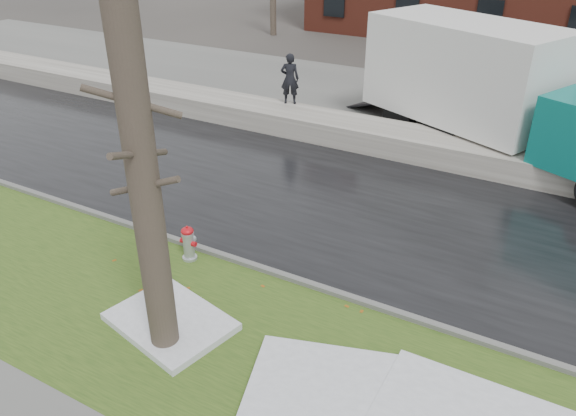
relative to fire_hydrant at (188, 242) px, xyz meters
The scene contains 12 objects.
ground 1.72m from the fire_hydrant, 21.58° to the right, with size 120.00×120.00×0.00m, color #47423D.
verge 2.45m from the fire_hydrant, 50.48° to the right, with size 60.00×4.50×0.04m, color #2B4617.
road 4.21m from the fire_hydrant, 68.55° to the left, with size 60.00×7.00×0.03m, color black.
parking_lot 12.50m from the fire_hydrant, 82.96° to the left, with size 60.00×9.00×0.03m, color slate.
curb 1.63m from the fire_hydrant, 14.46° to the left, with size 60.00×0.15×0.14m, color slate.
snowbank 8.24m from the fire_hydrant, 79.29° to the left, with size 60.00×1.60×0.75m, color #B6B1A7.
fire_hydrant is the anchor object (origin of this frame).
tree 3.83m from the fire_hydrant, 60.97° to the right, with size 1.28×1.51×6.17m.
box_truck 10.55m from the fire_hydrant, 65.38° to the left, with size 11.25×6.42×3.84m.
worker 9.07m from the fire_hydrant, 104.82° to the left, with size 0.64×0.42×1.75m, color black.
snow_patch_near 4.86m from the fire_hydrant, 24.99° to the right, with size 2.60×2.00×0.16m, color silver.
snow_patch_far 2.23m from the fire_hydrant, 61.44° to the right, with size 2.20×1.60×0.14m, color silver.
Camera 1 is at (5.43, -7.38, 7.02)m, focal length 35.00 mm.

